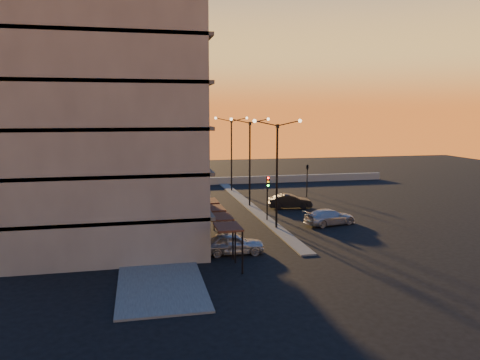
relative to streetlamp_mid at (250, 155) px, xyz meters
name	(u,v)px	position (x,y,z in m)	size (l,w,h in m)	color
ground	(276,229)	(0.00, -10.00, -5.59)	(120.00, 120.00, 0.00)	black
sidewalk_west	(153,224)	(-10.50, -6.00, -5.53)	(5.00, 40.00, 0.12)	#484745
median	(250,206)	(0.00, 0.00, -5.53)	(1.20, 36.00, 0.12)	#484745
parapet	(237,180)	(2.00, 16.00, -5.09)	(44.00, 0.50, 1.00)	gray
building	(104,88)	(-14.00, -9.97, 6.32)	(14.35, 17.08, 25.00)	#69625C
streetlamp_near	(277,165)	(0.00, -10.00, 0.00)	(4.32, 0.32, 9.51)	black
streetlamp_mid	(250,155)	(0.00, 0.00, 0.00)	(4.32, 0.32, 9.51)	black
streetlamp_far	(231,148)	(0.00, 10.00, 0.00)	(4.32, 0.32, 9.51)	black
traffic_light_main	(268,191)	(0.00, -7.13, -2.70)	(0.28, 0.44, 4.25)	black
signal_east_a	(307,181)	(8.00, 4.00, -3.66)	(0.13, 0.16, 3.60)	black
signal_east_b	(307,167)	(9.50, 8.00, -2.49)	(0.42, 1.99, 3.60)	black
car_hatchback	(233,243)	(-5.14, -16.31, -4.82)	(1.82, 4.51, 1.54)	#B2B5BA
car_sedan	(290,201)	(3.91, -1.89, -4.84)	(1.59, 4.55, 1.50)	black
car_wagon	(330,217)	(5.15, -9.57, -4.88)	(1.99, 4.89, 1.42)	#A8A9B0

